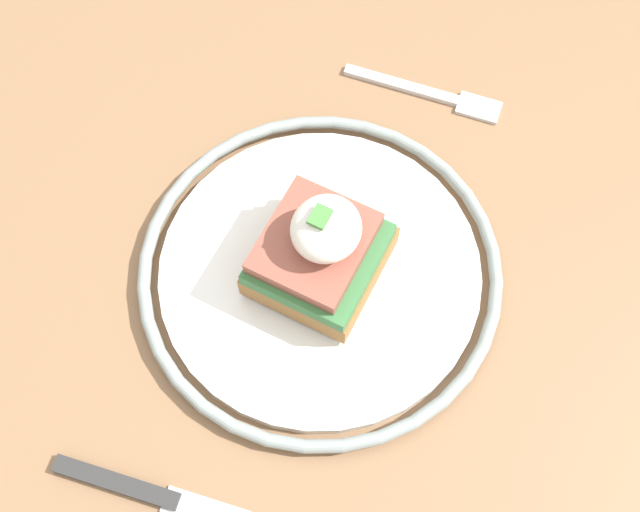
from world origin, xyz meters
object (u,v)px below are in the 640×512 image
object	(u,v)px
sandwich	(320,250)
fork	(431,94)
knife	(169,500)
plate	(320,271)

from	to	relation	value
sandwich	fork	world-z (taller)	sandwich
fork	knife	size ratio (longest dim) A/B	0.69
sandwich	fork	size ratio (longest dim) A/B	0.67
sandwich	plate	bearing A→B (deg)	-142.58
knife	sandwich	bearing A→B (deg)	175.43
sandwich	knife	xyz separation A→B (m)	(0.19, -0.02, -0.04)
plate	sandwich	bearing A→B (deg)	37.42
knife	fork	bearing A→B (deg)	176.49
fork	knife	world-z (taller)	knife
knife	plate	bearing A→B (deg)	175.50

